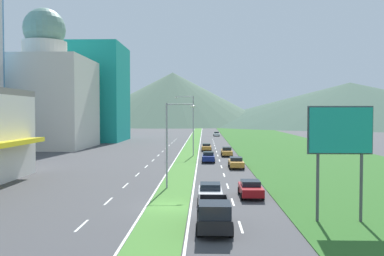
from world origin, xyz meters
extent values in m
plane|color=#424244|center=(0.00, 0.00, 0.00)|extent=(600.00, 600.00, 0.00)
cube|color=#477F33|center=(0.00, 60.00, 0.03)|extent=(3.20, 240.00, 0.06)
cube|color=#2D6023|center=(20.60, 60.00, 0.03)|extent=(24.00, 240.00, 0.06)
cube|color=silver|center=(-5.10, -5.50, 0.01)|extent=(0.16, 2.80, 0.01)
cube|color=silver|center=(-5.10, 1.75, 0.01)|extent=(0.16, 2.80, 0.01)
cube|color=silver|center=(-5.10, 8.99, 0.01)|extent=(0.16, 2.80, 0.01)
cube|color=silver|center=(-5.10, 16.24, 0.01)|extent=(0.16, 2.80, 0.01)
cube|color=silver|center=(-5.10, 23.49, 0.01)|extent=(0.16, 2.80, 0.01)
cube|color=silver|center=(-5.10, 30.74, 0.01)|extent=(0.16, 2.80, 0.01)
cube|color=silver|center=(-5.10, 37.99, 0.01)|extent=(0.16, 2.80, 0.01)
cube|color=silver|center=(-5.10, 45.24, 0.01)|extent=(0.16, 2.80, 0.01)
cube|color=silver|center=(-5.10, 52.49, 0.01)|extent=(0.16, 2.80, 0.01)
cube|color=silver|center=(-5.10, 59.73, 0.01)|extent=(0.16, 2.80, 0.01)
cube|color=silver|center=(-5.10, 66.98, 0.01)|extent=(0.16, 2.80, 0.01)
cube|color=silver|center=(-5.10, 74.23, 0.01)|extent=(0.16, 2.80, 0.01)
cube|color=silver|center=(-5.10, 81.48, 0.01)|extent=(0.16, 2.80, 0.01)
cube|color=silver|center=(5.10, -5.50, 0.01)|extent=(0.16, 2.80, 0.01)
cube|color=silver|center=(5.10, 1.75, 0.01)|extent=(0.16, 2.80, 0.01)
cube|color=silver|center=(5.10, 8.99, 0.01)|extent=(0.16, 2.80, 0.01)
cube|color=silver|center=(5.10, 16.24, 0.01)|extent=(0.16, 2.80, 0.01)
cube|color=silver|center=(5.10, 23.49, 0.01)|extent=(0.16, 2.80, 0.01)
cube|color=silver|center=(5.10, 30.74, 0.01)|extent=(0.16, 2.80, 0.01)
cube|color=silver|center=(5.10, 37.99, 0.01)|extent=(0.16, 2.80, 0.01)
cube|color=silver|center=(5.10, 45.24, 0.01)|extent=(0.16, 2.80, 0.01)
cube|color=silver|center=(5.10, 52.49, 0.01)|extent=(0.16, 2.80, 0.01)
cube|color=silver|center=(5.10, 59.73, 0.01)|extent=(0.16, 2.80, 0.01)
cube|color=silver|center=(5.10, 66.98, 0.01)|extent=(0.16, 2.80, 0.01)
cube|color=silver|center=(5.10, 74.23, 0.01)|extent=(0.16, 2.80, 0.01)
cube|color=silver|center=(5.10, 81.48, 0.01)|extent=(0.16, 2.80, 0.01)
cube|color=silver|center=(-1.75, 60.00, 0.01)|extent=(0.16, 240.00, 0.01)
cube|color=silver|center=(1.75, 60.00, 0.01)|extent=(0.16, 240.00, 0.01)
cube|color=beige|center=(-30.50, 52.83, 9.35)|extent=(18.17, 18.17, 18.70)
cylinder|color=beige|center=(-30.50, 52.83, 20.42)|extent=(9.03, 9.03, 3.44)
sphere|color=slate|center=(-30.50, 52.83, 24.72)|extent=(8.60, 8.60, 8.60)
cube|color=teal|center=(-27.25, 74.48, 12.46)|extent=(17.99, 17.99, 24.92)
cone|color=#516B56|center=(-113.76, 272.64, 12.78)|extent=(232.00, 232.00, 25.56)
cone|color=#516B56|center=(-16.95, 221.80, 16.35)|extent=(125.06, 125.06, 32.71)
cone|color=#3D5647|center=(93.83, 225.43, 13.25)|extent=(207.32, 207.32, 26.49)
cylinder|color=#99999E|center=(-0.81, 7.51, 4.12)|extent=(0.18, 0.18, 8.24)
cylinder|color=#99999E|center=(0.43, 7.54, 8.09)|extent=(2.50, 0.16, 0.10)
ellipsoid|color=silver|center=(1.68, 7.57, 7.89)|extent=(0.56, 0.28, 0.20)
cylinder|color=#99999E|center=(0.92, 37.18, 5.09)|extent=(0.18, 0.18, 10.17)
cylinder|color=#99999E|center=(-0.53, 37.06, 10.02)|extent=(2.91, 0.33, 0.10)
ellipsoid|color=silver|center=(-1.98, 36.95, 9.82)|extent=(0.56, 0.28, 0.20)
cylinder|color=#4C4C51|center=(10.30, -4.14, 2.31)|extent=(0.20, 0.20, 4.62)
cylinder|color=#4C4C51|center=(13.15, -4.14, 2.31)|extent=(0.20, 0.20, 4.62)
cube|color=teal|center=(11.72, -4.24, 6.12)|extent=(4.08, 0.16, 2.99)
cube|color=#4C4C51|center=(11.72, -4.12, 6.12)|extent=(4.28, 0.08, 3.19)
cube|color=#C6842D|center=(3.20, 46.98, 0.64)|extent=(1.76, 4.55, 0.64)
cube|color=black|center=(3.20, 47.16, 1.16)|extent=(1.51, 2.00, 0.40)
cylinder|color=black|center=(4.05, 45.57, 0.32)|extent=(0.22, 0.64, 0.64)
cylinder|color=black|center=(2.36, 45.57, 0.32)|extent=(0.22, 0.64, 0.64)
cylinder|color=black|center=(4.05, 48.39, 0.32)|extent=(0.22, 0.64, 0.64)
cylinder|color=black|center=(2.36, 48.39, 0.32)|extent=(0.22, 0.64, 0.64)
cube|color=#B2B2B7|center=(3.27, 1.60, 0.69)|extent=(1.88, 4.02, 0.73)
cube|color=black|center=(3.27, 1.76, 1.29)|extent=(1.62, 1.77, 0.48)
cylinder|color=black|center=(4.17, 0.35, 0.32)|extent=(0.22, 0.64, 0.64)
cylinder|color=black|center=(2.36, 0.35, 0.32)|extent=(0.22, 0.64, 0.64)
cylinder|color=black|center=(4.17, 2.85, 0.32)|extent=(0.22, 0.64, 0.64)
cylinder|color=black|center=(2.36, 2.85, 0.32)|extent=(0.22, 0.64, 0.64)
cube|color=#C6842D|center=(6.98, 22.26, 0.65)|extent=(1.81, 4.36, 0.66)
cube|color=black|center=(6.98, 22.44, 1.21)|extent=(1.56, 1.92, 0.45)
cylinder|color=black|center=(7.84, 20.91, 0.32)|extent=(0.22, 0.64, 0.64)
cylinder|color=black|center=(6.11, 20.91, 0.32)|extent=(0.22, 0.64, 0.64)
cylinder|color=black|center=(7.84, 23.61, 0.32)|extent=(0.22, 0.64, 0.64)
cylinder|color=black|center=(6.11, 23.61, 0.32)|extent=(0.22, 0.64, 0.64)
cube|color=navy|center=(3.39, 28.68, 0.67)|extent=(1.78, 4.08, 0.69)
cube|color=black|center=(3.39, 28.84, 1.27)|extent=(1.53, 1.79, 0.51)
cylinder|color=black|center=(4.24, 27.41, 0.32)|extent=(0.22, 0.64, 0.64)
cylinder|color=black|center=(2.53, 27.41, 0.32)|extent=(0.22, 0.64, 0.64)
cylinder|color=black|center=(4.24, 29.94, 0.32)|extent=(0.22, 0.64, 0.64)
cylinder|color=black|center=(2.53, 29.94, 0.32)|extent=(0.22, 0.64, 0.64)
cube|color=maroon|center=(6.78, 3.76, 0.65)|extent=(1.82, 4.13, 0.67)
cube|color=black|center=(6.78, 3.92, 1.21)|extent=(1.57, 1.82, 0.44)
cylinder|color=black|center=(7.66, 2.47, 0.32)|extent=(0.22, 0.64, 0.64)
cylinder|color=black|center=(5.91, 2.47, 0.32)|extent=(0.22, 0.64, 0.64)
cylinder|color=black|center=(7.66, 5.04, 0.32)|extent=(0.22, 0.64, 0.64)
cylinder|color=black|center=(5.91, 5.04, 0.32)|extent=(0.22, 0.64, 0.64)
cube|color=silver|center=(6.64, 97.34, 0.62)|extent=(1.75, 4.37, 0.61)
cube|color=black|center=(6.64, 97.51, 1.13)|extent=(1.51, 1.92, 0.41)
cylinder|color=black|center=(7.48, 95.98, 0.32)|extent=(0.22, 0.64, 0.64)
cylinder|color=black|center=(5.80, 95.98, 0.32)|extent=(0.22, 0.64, 0.64)
cylinder|color=black|center=(7.48, 98.69, 0.32)|extent=(0.22, 0.64, 0.64)
cylinder|color=black|center=(5.80, 98.69, 0.32)|extent=(0.22, 0.64, 0.64)
cube|color=#C6842D|center=(6.58, 37.41, 0.65)|extent=(1.71, 4.65, 0.66)
cube|color=black|center=(6.58, 37.60, 1.25)|extent=(1.47, 2.05, 0.53)
cylinder|color=black|center=(7.40, 35.97, 0.32)|extent=(0.22, 0.64, 0.64)
cylinder|color=black|center=(5.76, 35.97, 0.32)|extent=(0.22, 0.64, 0.64)
cylinder|color=black|center=(7.40, 38.85, 0.32)|extent=(0.22, 0.64, 0.64)
cylinder|color=black|center=(5.76, 38.85, 0.32)|extent=(0.22, 0.64, 0.64)
cube|color=black|center=(3.39, -6.03, 0.80)|extent=(2.00, 5.40, 0.80)
cube|color=black|center=(3.39, -7.63, 1.60)|extent=(1.84, 2.00, 0.80)
cube|color=black|center=(4.33, -4.93, 1.42)|extent=(0.10, 3.20, 0.44)
cube|color=black|center=(2.45, -4.93, 1.42)|extent=(0.10, 3.20, 0.44)
cube|color=black|center=(3.39, -3.38, 1.42)|extent=(1.84, 0.10, 0.44)
cylinder|color=black|center=(4.35, -7.65, 0.40)|extent=(0.26, 0.80, 0.80)
cylinder|color=black|center=(2.43, -7.65, 0.40)|extent=(0.26, 0.80, 0.80)
cylinder|color=black|center=(4.35, -4.41, 0.40)|extent=(0.26, 0.80, 0.80)
cylinder|color=black|center=(2.43, -4.41, 0.40)|extent=(0.26, 0.80, 0.80)
camera|label=1|loc=(2.78, -31.07, 7.22)|focal=37.94mm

